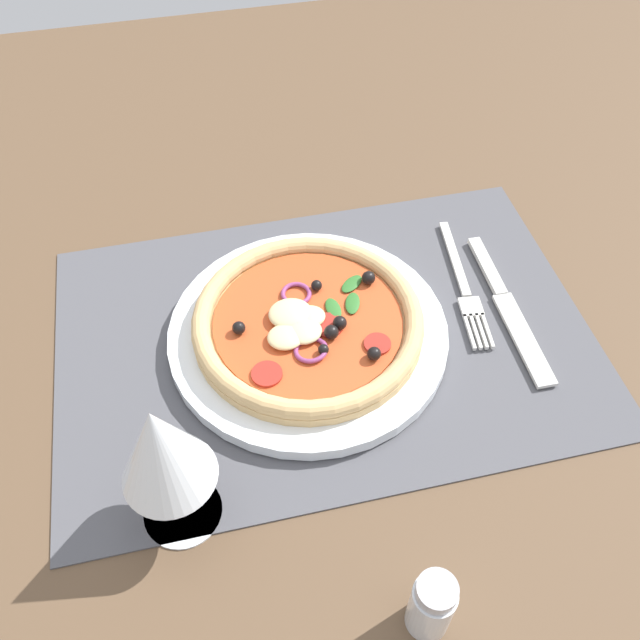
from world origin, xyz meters
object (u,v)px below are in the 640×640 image
(fork, at_px, (464,289))
(pepper_shaker, at_px, (432,605))
(knife, at_px, (508,308))
(wine_glass, at_px, (162,450))
(pizza, at_px, (308,321))
(plate, at_px, (308,333))

(fork, bearing_deg, pepper_shaker, -18.30)
(knife, bearing_deg, wine_glass, -66.24)
(pizza, xyz_separation_m, fork, (-0.17, -0.03, -0.02))
(plate, height_order, pepper_shaker, pepper_shaker)
(pizza, bearing_deg, fork, -171.54)
(pepper_shaker, bearing_deg, plate, -84.10)
(pizza, bearing_deg, wine_glass, 48.06)
(plate, bearing_deg, wine_glass, 48.12)
(fork, relative_size, knife, 0.90)
(knife, xyz_separation_m, wine_glass, (0.34, 0.14, 0.09))
(pizza, xyz_separation_m, wine_glass, (0.14, 0.15, 0.07))
(fork, relative_size, wine_glass, 1.21)
(knife, relative_size, pepper_shaker, 2.99)
(knife, xyz_separation_m, pepper_shaker, (0.18, 0.27, 0.03))
(plate, height_order, knife, plate)
(fork, distance_m, knife, 0.05)
(plate, relative_size, knife, 1.35)
(plate, distance_m, wine_glass, 0.23)
(fork, bearing_deg, plate, -74.76)
(wine_glass, bearing_deg, plate, -131.88)
(fork, xyz_separation_m, wine_glass, (0.31, 0.18, 0.09))
(knife, height_order, wine_glass, wine_glass)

